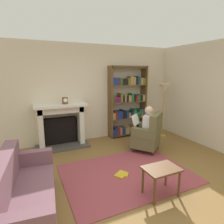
{
  "coord_description": "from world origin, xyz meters",
  "views": [
    {
      "loc": [
        -1.67,
        -2.64,
        1.95
      ],
      "look_at": [
        0.1,
        1.2,
        1.05
      ],
      "focal_mm": 30.47,
      "sensor_mm": 36.0,
      "label": 1
    }
  ],
  "objects_px": {
    "side_table": "(161,172)",
    "floor_lamp": "(164,92)",
    "fireplace": "(61,124)",
    "armchair_reading": "(149,135)",
    "seated_reader": "(144,126)",
    "mantel_clock": "(65,101)",
    "sofa_floral": "(23,197)",
    "bookshelf": "(128,103)"
  },
  "relations": [
    {
      "from": "bookshelf",
      "to": "fireplace",
      "type": "bearing_deg",
      "value": -178.97
    },
    {
      "from": "sofa_floral",
      "to": "mantel_clock",
      "type": "bearing_deg",
      "value": -18.24
    },
    {
      "from": "seated_reader",
      "to": "sofa_floral",
      "type": "xyz_separation_m",
      "value": [
        -2.76,
        -1.25,
        -0.3
      ]
    },
    {
      "from": "fireplace",
      "to": "bookshelf",
      "type": "relative_size",
      "value": 0.63
    },
    {
      "from": "fireplace",
      "to": "side_table",
      "type": "distance_m",
      "value": 2.99
    },
    {
      "from": "fireplace",
      "to": "armchair_reading",
      "type": "relative_size",
      "value": 1.38
    },
    {
      "from": "armchair_reading",
      "to": "sofa_floral",
      "type": "xyz_separation_m",
      "value": [
        -2.84,
        -1.16,
        -0.1
      ]
    },
    {
      "from": "mantel_clock",
      "to": "side_table",
      "type": "xyz_separation_m",
      "value": [
        0.94,
        -2.69,
        -0.83
      ]
    },
    {
      "from": "seated_reader",
      "to": "bookshelf",
      "type": "bearing_deg",
      "value": -137.58
    },
    {
      "from": "seated_reader",
      "to": "floor_lamp",
      "type": "height_order",
      "value": "floor_lamp"
    },
    {
      "from": "mantel_clock",
      "to": "side_table",
      "type": "bearing_deg",
      "value": -70.77
    },
    {
      "from": "side_table",
      "to": "armchair_reading",
      "type": "bearing_deg",
      "value": 61.22
    },
    {
      "from": "seated_reader",
      "to": "side_table",
      "type": "height_order",
      "value": "seated_reader"
    },
    {
      "from": "armchair_reading",
      "to": "side_table",
      "type": "distance_m",
      "value": 1.75
    },
    {
      "from": "mantel_clock",
      "to": "seated_reader",
      "type": "height_order",
      "value": "mantel_clock"
    },
    {
      "from": "bookshelf",
      "to": "seated_reader",
      "type": "relative_size",
      "value": 1.86
    },
    {
      "from": "armchair_reading",
      "to": "floor_lamp",
      "type": "height_order",
      "value": "floor_lamp"
    },
    {
      "from": "fireplace",
      "to": "seated_reader",
      "type": "height_order",
      "value": "fireplace"
    },
    {
      "from": "sofa_floral",
      "to": "fireplace",
      "type": "bearing_deg",
      "value": -14.91
    },
    {
      "from": "armchair_reading",
      "to": "side_table",
      "type": "bearing_deg",
      "value": 22.95
    },
    {
      "from": "mantel_clock",
      "to": "side_table",
      "type": "height_order",
      "value": "mantel_clock"
    },
    {
      "from": "mantel_clock",
      "to": "armchair_reading",
      "type": "xyz_separation_m",
      "value": [
        1.78,
        -1.16,
        -0.81
      ]
    },
    {
      "from": "mantel_clock",
      "to": "fireplace",
      "type": "bearing_deg",
      "value": 140.44
    },
    {
      "from": "fireplace",
      "to": "seated_reader",
      "type": "bearing_deg",
      "value": -32.53
    },
    {
      "from": "side_table",
      "to": "floor_lamp",
      "type": "height_order",
      "value": "floor_lamp"
    },
    {
      "from": "bookshelf",
      "to": "armchair_reading",
      "type": "relative_size",
      "value": 2.18
    },
    {
      "from": "seated_reader",
      "to": "mantel_clock",
      "type": "bearing_deg",
      "value": -70.26
    },
    {
      "from": "mantel_clock",
      "to": "sofa_floral",
      "type": "bearing_deg",
      "value": -114.56
    },
    {
      "from": "bookshelf",
      "to": "seated_reader",
      "type": "xyz_separation_m",
      "value": [
        -0.2,
        -1.2,
        -0.4
      ]
    },
    {
      "from": "mantel_clock",
      "to": "seated_reader",
      "type": "relative_size",
      "value": 0.15
    },
    {
      "from": "side_table",
      "to": "fireplace",
      "type": "bearing_deg",
      "value": 110.78
    },
    {
      "from": "seated_reader",
      "to": "floor_lamp",
      "type": "distance_m",
      "value": 1.5
    },
    {
      "from": "sofa_floral",
      "to": "side_table",
      "type": "height_order",
      "value": "sofa_floral"
    },
    {
      "from": "fireplace",
      "to": "armchair_reading",
      "type": "xyz_separation_m",
      "value": [
        1.9,
        -1.26,
        -0.18
      ]
    },
    {
      "from": "sofa_floral",
      "to": "seated_reader",
      "type": "bearing_deg",
      "value": -59.31
    },
    {
      "from": "bookshelf",
      "to": "sofa_floral",
      "type": "height_order",
      "value": "bookshelf"
    },
    {
      "from": "fireplace",
      "to": "sofa_floral",
      "type": "height_order",
      "value": "fireplace"
    },
    {
      "from": "bookshelf",
      "to": "seated_reader",
      "type": "bearing_deg",
      "value": -99.31
    },
    {
      "from": "seated_reader",
      "to": "floor_lamp",
      "type": "bearing_deg",
      "value": 172.39
    },
    {
      "from": "side_table",
      "to": "bookshelf",
      "type": "bearing_deg",
      "value": 71.14
    },
    {
      "from": "fireplace",
      "to": "sofa_floral",
      "type": "relative_size",
      "value": 0.76
    },
    {
      "from": "side_table",
      "to": "floor_lamp",
      "type": "distance_m",
      "value": 3.12
    }
  ]
}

